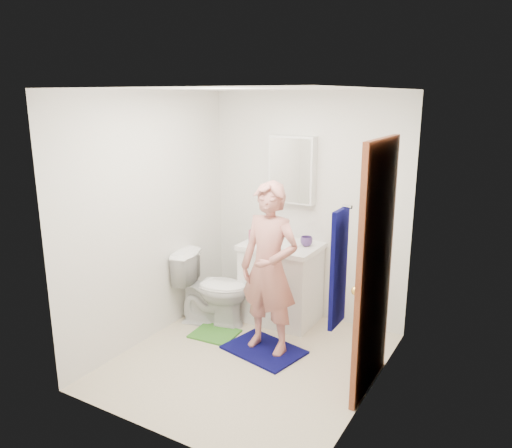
{
  "coord_description": "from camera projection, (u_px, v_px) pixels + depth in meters",
  "views": [
    {
      "loc": [
        2.11,
        -3.52,
        2.35
      ],
      "look_at": [
        -0.07,
        0.25,
        1.22
      ],
      "focal_mm": 35.0,
      "sensor_mm": 36.0,
      "label": 1
    }
  ],
  "objects": [
    {
      "name": "floor",
      "position": [
        249.0,
        361.0,
        4.56
      ],
      "size": [
        2.2,
        2.4,
        0.02
      ],
      "primitive_type": "cube",
      "color": "beige",
      "rests_on": "ground"
    },
    {
      "name": "ceiling",
      "position": [
        248.0,
        88.0,
        3.96
      ],
      "size": [
        2.2,
        2.4,
        0.02
      ],
      "primitive_type": "cube",
      "color": "white",
      "rests_on": "ground"
    },
    {
      "name": "wall_back",
      "position": [
        307.0,
        207.0,
        5.27
      ],
      "size": [
        2.2,
        0.02,
        2.4
      ],
      "primitive_type": "cube",
      "color": "silver",
      "rests_on": "ground"
    },
    {
      "name": "wall_front",
      "position": [
        153.0,
        278.0,
        3.25
      ],
      "size": [
        2.2,
        0.02,
        2.4
      ],
      "primitive_type": "cube",
      "color": "silver",
      "rests_on": "ground"
    },
    {
      "name": "wall_left",
      "position": [
        150.0,
        219.0,
        4.8
      ],
      "size": [
        0.02,
        2.4,
        2.4
      ],
      "primitive_type": "cube",
      "color": "silver",
      "rests_on": "ground"
    },
    {
      "name": "wall_right",
      "position": [
        376.0,
        254.0,
        3.72
      ],
      "size": [
        0.02,
        2.4,
        2.4
      ],
      "primitive_type": "cube",
      "color": "silver",
      "rests_on": "ground"
    },
    {
      "name": "vanity_cabinet",
      "position": [
        281.0,
        284.0,
        5.3
      ],
      "size": [
        0.75,
        0.55,
        0.8
      ],
      "primitive_type": "cube",
      "color": "white",
      "rests_on": "floor"
    },
    {
      "name": "countertop",
      "position": [
        281.0,
        246.0,
        5.19
      ],
      "size": [
        0.79,
        0.59,
        0.05
      ],
      "primitive_type": "cube",
      "color": "white",
      "rests_on": "vanity_cabinet"
    },
    {
      "name": "sink_basin",
      "position": [
        281.0,
        245.0,
        5.19
      ],
      "size": [
        0.4,
        0.4,
        0.03
      ],
      "primitive_type": "cylinder",
      "color": "white",
      "rests_on": "countertop"
    },
    {
      "name": "faucet",
      "position": [
        289.0,
        234.0,
        5.32
      ],
      "size": [
        0.03,
        0.03,
        0.12
      ],
      "primitive_type": "cylinder",
      "color": "silver",
      "rests_on": "countertop"
    },
    {
      "name": "medicine_cabinet",
      "position": [
        292.0,
        170.0,
        5.19
      ],
      "size": [
        0.5,
        0.12,
        0.7
      ],
      "primitive_type": "cube",
      "color": "white",
      "rests_on": "wall_back"
    },
    {
      "name": "mirror_panel",
      "position": [
        290.0,
        170.0,
        5.14
      ],
      "size": [
        0.46,
        0.01,
        0.66
      ],
      "primitive_type": "cube",
      "color": "white",
      "rests_on": "wall_back"
    },
    {
      "name": "door",
      "position": [
        375.0,
        270.0,
        3.91
      ],
      "size": [
        0.05,
        0.8,
        2.05
      ],
      "primitive_type": "cube",
      "color": "#9E4E2B",
      "rests_on": "ground"
    },
    {
      "name": "door_knob",
      "position": [
        356.0,
        291.0,
        3.68
      ],
      "size": [
        0.07,
        0.07,
        0.07
      ],
      "primitive_type": "sphere",
      "color": "gold",
      "rests_on": "door"
    },
    {
      "name": "towel",
      "position": [
        339.0,
        268.0,
        3.27
      ],
      "size": [
        0.03,
        0.24,
        0.8
      ],
      "primitive_type": "cube",
      "color": "#070748",
      "rests_on": "wall_right"
    },
    {
      "name": "towel_hook",
      "position": [
        347.0,
        207.0,
        3.15
      ],
      "size": [
        0.06,
        0.02,
        0.02
      ],
      "primitive_type": "cylinder",
      "rotation": [
        0.0,
        1.57,
        0.0
      ],
      "color": "silver",
      "rests_on": "wall_right"
    },
    {
      "name": "toilet",
      "position": [
        212.0,
        288.0,
        5.23
      ],
      "size": [
        0.84,
        0.59,
        0.78
      ],
      "primitive_type": "imported",
      "rotation": [
        0.0,
        0.0,
        1.8
      ],
      "color": "white",
      "rests_on": "floor"
    },
    {
      "name": "bath_mat",
      "position": [
        264.0,
        350.0,
        4.73
      ],
      "size": [
        0.79,
        0.64,
        0.02
      ],
      "primitive_type": "cube",
      "rotation": [
        0.0,
        0.0,
        -0.21
      ],
      "color": "#070748",
      "rests_on": "floor"
    },
    {
      "name": "green_rug",
      "position": [
        215.0,
        334.0,
        5.05
      ],
      "size": [
        0.46,
        0.4,
        0.02
      ],
      "primitive_type": "cube",
      "rotation": [
        0.0,
        0.0,
        0.07
      ],
      "color": "#3F862C",
      "rests_on": "floor"
    },
    {
      "name": "soap_dispenser",
      "position": [
        254.0,
        233.0,
        5.22
      ],
      "size": [
        0.09,
        0.1,
        0.2
      ],
      "primitive_type": "imported",
      "rotation": [
        0.0,
        0.0,
        0.02
      ],
      "color": "#A94F6A",
      "rests_on": "countertop"
    },
    {
      "name": "toothbrush_cup",
      "position": [
        306.0,
        241.0,
        5.11
      ],
      "size": [
        0.15,
        0.15,
        0.1
      ],
      "primitive_type": "imported",
      "rotation": [
        0.0,
        0.0,
        0.18
      ],
      "color": "#50387C",
      "rests_on": "countertop"
    },
    {
      "name": "man",
      "position": [
        269.0,
        269.0,
        4.54
      ],
      "size": [
        0.6,
        0.42,
        1.6
      ],
      "primitive_type": "imported",
      "rotation": [
        0.0,
        0.0,
        -0.06
      ],
      "color": "tan",
      "rests_on": "bath_mat"
    }
  ]
}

